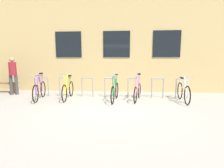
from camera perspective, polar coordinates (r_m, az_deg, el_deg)
The scene contains 10 objects.
ground_plane at distance 5.62m, azimuth -0.12°, elevation -8.46°, with size 42.00×42.00×0.00m, color #9E998E.
storefront_building at distance 11.59m, azimuth 2.25°, elevation 12.12°, with size 28.00×6.00×4.85m.
bike_rack at distance 7.38m, azimuth -0.54°, elevation -0.48°, with size 6.53×0.05×0.85m.
bicycle_white at distance 7.18m, azimuth 22.60°, elevation -2.34°, with size 0.44×1.69×1.03m.
bicycle_pink at distance 6.92m, azimuth 8.47°, elevation -2.27°, with size 0.52×1.62×1.06m.
bicycle_yellow at distance 7.30m, azimuth -14.38°, elevation -1.80°, with size 0.44×1.77×1.08m.
bicycle_purple at distance 7.56m, azimuth -22.92°, elevation -1.82°, with size 0.50×1.71×1.08m.
bicycle_green at distance 6.72m, azimuth 0.96°, elevation -2.38°, with size 0.44×1.71×1.07m.
wooden_bench at distance 9.97m, azimuth -32.56°, elevation -0.38°, with size 1.44×0.40×0.50m.
person_by_bench at distance 9.05m, azimuth -30.03°, elevation 3.12°, with size 0.35×0.32×1.71m.
Camera 1 is at (0.41, -5.38, 1.59)m, focal length 27.55 mm.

